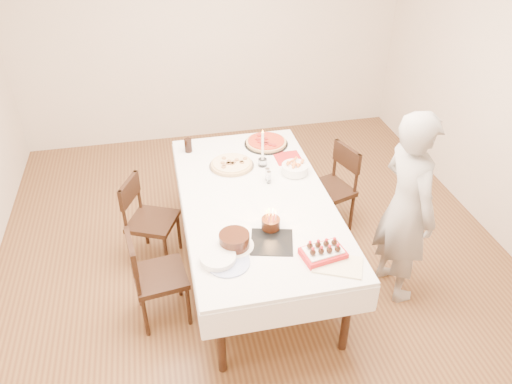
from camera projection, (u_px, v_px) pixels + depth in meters
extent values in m
plane|color=#55321D|center=(256.00, 263.00, 4.38)|extent=(5.00, 5.00, 0.00)
cube|color=beige|center=(210.00, 27.00, 5.63)|extent=(4.50, 0.04, 2.70)
cube|color=white|center=(256.00, 235.00, 4.11)|extent=(1.64, 2.36, 0.75)
imported|color=#9E9995|center=(407.00, 208.00, 3.71)|extent=(0.45, 0.62, 1.59)
cylinder|color=beige|center=(232.00, 164.00, 4.27)|extent=(0.47, 0.47, 0.04)
cylinder|color=red|center=(266.00, 142.00, 4.60)|extent=(0.46, 0.46, 0.04)
cube|color=#B21E1E|center=(288.00, 158.00, 4.40)|extent=(0.23, 0.23, 0.01)
cylinder|color=white|center=(295.00, 169.00, 4.17)|extent=(0.28, 0.28, 0.07)
cylinder|color=white|center=(263.00, 148.00, 4.20)|extent=(0.09, 0.09, 0.35)
cylinder|color=black|center=(188.00, 145.00, 4.46)|extent=(0.07, 0.07, 0.13)
cylinder|color=black|center=(234.00, 241.00, 3.39)|extent=(0.35, 0.35, 0.11)
cube|color=black|center=(272.00, 242.00, 3.46)|extent=(0.35, 0.35, 0.01)
cylinder|color=black|center=(271.00, 220.00, 3.54)|extent=(0.17, 0.17, 0.14)
cube|color=beige|center=(338.00, 265.00, 3.27)|extent=(0.38, 0.32, 0.03)
cylinder|color=white|center=(218.00, 258.00, 3.29)|extent=(0.26, 0.26, 0.05)
cylinder|color=white|center=(228.00, 263.00, 3.28)|extent=(0.32, 0.32, 0.01)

